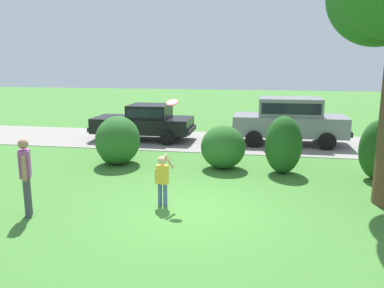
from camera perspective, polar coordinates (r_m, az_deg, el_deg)
The scene contains 11 objects.
ground_plane at distance 9.23m, azimuth -0.34°, elevation -9.48°, with size 80.00×80.00×0.00m, color #3D752D.
driveway_strip at distance 16.82m, azimuth 4.73°, elevation 0.31°, with size 28.00×4.40×0.02m, color gray.
shrub_near_tree at distance 13.30m, azimuth -10.75°, elevation 0.32°, with size 1.45×1.68×1.60m.
shrub_centre_left at distance 12.57m, azimuth 4.52°, elevation -0.45°, with size 1.42×1.30×1.39m.
shrub_centre at distance 12.26m, azimuth 13.09°, elevation -0.13°, with size 1.11×1.11×1.76m.
shrub_centre_right at distance 12.51m, azimuth 25.44°, elevation -0.77°, with size 1.12×0.94×1.75m.
parked_sedan at distance 17.18m, azimuth -6.81°, elevation 3.34°, with size 4.42×2.13×1.56m.
parked_suv at distance 16.67m, azimuth 13.87°, elevation 3.62°, with size 4.72×2.14×1.92m.
child_thrower at distance 9.28m, azimuth -4.31°, elevation -4.73°, with size 0.47×0.23×1.29m.
frisbee at distance 9.50m, azimuth -2.87°, elevation 6.03°, with size 0.29×0.27×0.16m.
adult_onlooker at distance 9.31m, azimuth -22.93°, elevation -3.90°, with size 0.36×0.48×1.74m.
Camera 1 is at (1.61, -8.45, 3.35)m, focal length 36.87 mm.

